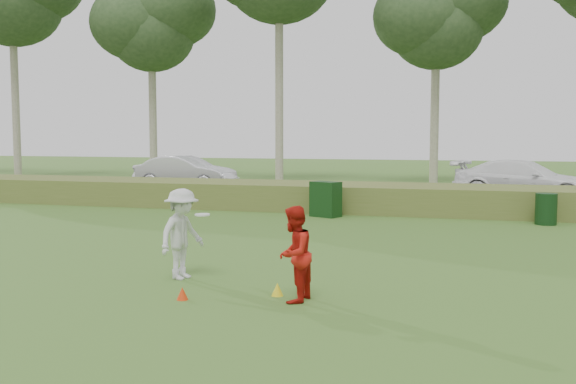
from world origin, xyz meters
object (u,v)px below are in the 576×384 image
(player_white, at_px, (182,234))
(utility_cabinet, at_px, (326,199))
(player_red, at_px, (294,254))
(trash_bin, at_px, (546,209))
(cone_yellow, at_px, (277,289))
(car_mid, at_px, (186,173))
(cone_orange, at_px, (182,293))
(car_right, at_px, (524,180))

(player_white, bearing_deg, utility_cabinet, 12.31)
(player_red, relative_size, utility_cabinet, 1.33)
(trash_bin, bearing_deg, cone_yellow, -116.42)
(player_white, relative_size, car_mid, 0.34)
(player_red, xyz_separation_m, car_mid, (-10.33, 18.05, 0.10))
(player_white, bearing_deg, car_mid, 40.38)
(player_white, xyz_separation_m, utility_cabinet, (0.50, 9.40, -0.25))
(cone_yellow, height_order, car_mid, car_mid)
(utility_cabinet, relative_size, trash_bin, 1.23)
(car_mid, bearing_deg, player_white, -150.89)
(cone_orange, bearing_deg, trash_bin, 59.33)
(player_red, bearing_deg, car_mid, -144.81)
(trash_bin, height_order, car_mid, car_mid)
(player_white, xyz_separation_m, cone_orange, (0.65, -1.37, -0.71))
(cone_yellow, relative_size, trash_bin, 0.23)
(cone_orange, distance_m, car_right, 18.52)
(trash_bin, bearing_deg, utility_cabinet, 179.99)
(player_white, relative_size, cone_yellow, 7.65)
(cone_yellow, bearing_deg, player_white, 160.42)
(player_red, relative_size, trash_bin, 1.64)
(trash_bin, bearing_deg, car_mid, 152.94)
(car_right, bearing_deg, car_mid, 101.64)
(cone_orange, height_order, cone_yellow, cone_yellow)
(player_white, height_order, cone_yellow, player_white)
(player_white, xyz_separation_m, player_red, (2.36, -0.98, -0.07))
(car_right, bearing_deg, player_white, 172.28)
(cone_yellow, height_order, trash_bin, trash_bin)
(car_right, bearing_deg, cone_orange, 175.81)
(player_red, height_order, car_mid, car_mid)
(player_white, xyz_separation_m, car_right, (6.90, 16.05, 0.03))
(player_red, relative_size, car_right, 0.28)
(player_white, height_order, utility_cabinet, player_white)
(player_red, xyz_separation_m, cone_orange, (-1.71, -0.38, -0.65))
(utility_cabinet, bearing_deg, trash_bin, 24.02)
(cone_orange, relative_size, trash_bin, 0.22)
(car_mid, bearing_deg, utility_cabinet, -128.08)
(cone_orange, xyz_separation_m, car_right, (6.25, 17.42, 0.74))
(cone_orange, distance_m, cone_yellow, 1.51)
(utility_cabinet, xyz_separation_m, car_right, (6.40, 6.65, 0.28))
(player_white, xyz_separation_m, trash_bin, (7.03, 9.40, -0.36))
(player_white, distance_m, car_mid, 18.84)
(car_right, bearing_deg, player_red, -179.38)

